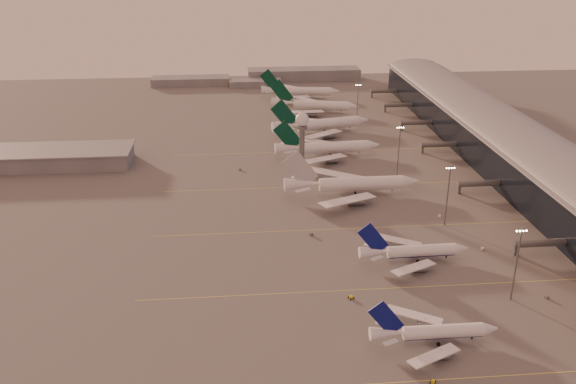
{
  "coord_description": "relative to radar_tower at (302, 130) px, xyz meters",
  "views": [
    {
      "loc": [
        -26.86,
        -157.44,
        105.05
      ],
      "look_at": [
        -5.74,
        75.59,
        7.89
      ],
      "focal_mm": 38.0,
      "sensor_mm": 36.0,
      "label": 1
    }
  ],
  "objects": [
    {
      "name": "mast_a",
      "position": [
        53.0,
        -120.0,
        -7.21
      ],
      "size": [
        3.6,
        0.56,
        25.0
      ],
      "color": "#5C5E63",
      "rests_on": "ground"
    },
    {
      "name": "greentail_a",
      "position": [
        16.25,
        21.26,
        -17.32
      ],
      "size": [
        56.61,
        45.63,
        20.55
      ],
      "color": "white",
      "rests_on": "ground"
    },
    {
      "name": "gsv_tug_near",
      "position": [
        16.42,
        -156.14,
        -20.49
      ],
      "size": [
        3.21,
        3.67,
        0.9
      ],
      "color": "yellow",
      "rests_on": "ground"
    },
    {
      "name": "ground",
      "position": [
        -5.0,
        -120.0,
        -20.95
      ],
      "size": [
        700.0,
        700.0,
        0.0
      ],
      "primitive_type": "plane",
      "color": "#535050",
      "rests_on": "ground"
    },
    {
      "name": "mast_b",
      "position": [
        50.0,
        -65.0,
        -7.21
      ],
      "size": [
        3.6,
        0.56,
        25.0
      ],
      "color": "#5C5E63",
      "rests_on": "ground"
    },
    {
      "name": "gsv_truck_d",
      "position": [
        -30.12,
        4.99,
        -19.83
      ],
      "size": [
        2.11,
        5.45,
        2.2
      ],
      "color": "slate",
      "rests_on": "ground"
    },
    {
      "name": "mast_c",
      "position": [
        45.0,
        -10.0,
        -7.21
      ],
      "size": [
        3.6,
        0.56,
        25.0
      ],
      "color": "#5C5E63",
      "rests_on": "ground"
    },
    {
      "name": "greentail_b",
      "position": [
        18.81,
        63.06,
        -17.04
      ],
      "size": [
        60.05,
        47.97,
        22.13
      ],
      "color": "white",
      "rests_on": "ground"
    },
    {
      "name": "gsv_tug_mid",
      "position": [
        2.88,
        -115.09,
        -20.44
      ],
      "size": [
        3.4,
        4.02,
        0.99
      ],
      "color": "yellow",
      "rests_on": "ground"
    },
    {
      "name": "narrowbody_near",
      "position": [
        21.68,
        -139.57,
        -17.97
      ],
      "size": [
        37.65,
        30.09,
        14.72
      ],
      "color": "white",
      "rests_on": "ground"
    },
    {
      "name": "widebody_white",
      "position": [
        19.17,
        -31.06,
        -17.21
      ],
      "size": [
        61.28,
        49.11,
        21.56
      ],
      "color": "white",
      "rests_on": "ground"
    },
    {
      "name": "radar_tower",
      "position": [
        0.0,
        0.0,
        0.0
      ],
      "size": [
        6.4,
        6.4,
        31.1
      ],
      "color": "#5C5E63",
      "rests_on": "ground"
    },
    {
      "name": "greentail_d",
      "position": [
        15.88,
        149.07,
        -17.3
      ],
      "size": [
        56.78,
        45.59,
        20.68
      ],
      "color": "white",
      "rests_on": "ground"
    },
    {
      "name": "greentail_c",
      "position": [
        20.89,
        108.96,
        -17.21
      ],
      "size": [
        57.05,
        45.5,
        21.15
      ],
      "color": "white",
      "rests_on": "ground"
    },
    {
      "name": "gsv_tug_hangar",
      "position": [
        37.64,
        43.26,
        -20.5
      ],
      "size": [
        3.36,
        2.39,
        0.88
      ],
      "color": "slate",
      "rests_on": "ground"
    },
    {
      "name": "hangar",
      "position": [
        -125.0,
        20.0,
        -16.63
      ],
      "size": [
        82.0,
        27.0,
        8.5
      ],
      "color": "slate",
      "rests_on": "ground"
    },
    {
      "name": "gsv_catering_a",
      "position": [
        64.78,
        -120.48,
        -18.97
      ],
      "size": [
        5.25,
        4.18,
        3.96
      ],
      "color": "slate",
      "rests_on": "ground"
    },
    {
      "name": "mast_d",
      "position": [
        43.0,
        80.0,
        -7.21
      ],
      "size": [
        3.6,
        0.56,
        25.0
      ],
      "color": "#5C5E63",
      "rests_on": "ground"
    },
    {
      "name": "narrowbody_mid",
      "position": [
        29.33,
        -92.78,
        -17.76
      ],
      "size": [
        40.35,
        32.23,
        15.77
      ],
      "color": "white",
      "rests_on": "ground"
    },
    {
      "name": "taxiway_markings",
      "position": [
        25.0,
        -64.0,
        -20.94
      ],
      "size": [
        180.0,
        185.25,
        0.02
      ],
      "color": "#EBE353",
      "rests_on": "ground"
    },
    {
      "name": "gsv_truck_c",
      "position": [
        -3.74,
        -69.44,
        -19.69
      ],
      "size": [
        6.43,
        4.7,
        2.46
      ],
      "color": "slate",
      "rests_on": "ground"
    },
    {
      "name": "gsv_truck_b",
      "position": [
        57.31,
        -87.02,
        -19.91
      ],
      "size": [
        5.17,
        2.17,
        2.04
      ],
      "color": "white",
      "rests_on": "ground"
    },
    {
      "name": "terminal",
      "position": [
        102.88,
        -9.91,
        -10.43
      ],
      "size": [
        57.0,
        362.0,
        23.04
      ],
      "color": "black",
      "rests_on": "ground"
    },
    {
      "name": "distant_horizon",
      "position": [
        -2.38,
        205.14,
        -17.06
      ],
      "size": [
        165.0,
        37.5,
        9.0
      ],
      "color": "slate",
      "rests_on": "ground"
    },
    {
      "name": "gsv_catering_b",
      "position": [
        50.52,
        -57.83,
        -19.06
      ],
      "size": [
        4.72,
        2.43,
        3.78
      ],
      "color": "white",
      "rests_on": "ground"
    },
    {
      "name": "gsv_tug_far",
      "position": [
        10.89,
        -21.62,
        -20.47
      ],
      "size": [
        3.78,
        3.51,
        0.93
      ],
      "color": "slate",
      "rests_on": "ground"
    }
  ]
}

